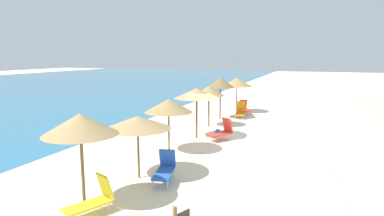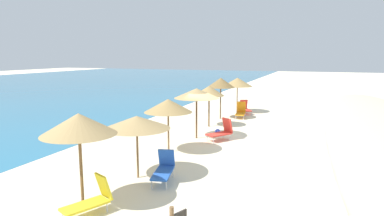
{
  "view_description": "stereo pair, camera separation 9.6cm",
  "coord_description": "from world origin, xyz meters",
  "px_view_note": "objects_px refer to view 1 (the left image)",
  "views": [
    {
      "loc": [
        -17.14,
        -5.12,
        4.52
      ],
      "look_at": [
        0.72,
        1.62,
        1.51
      ],
      "focal_mm": 31.51,
      "sensor_mm": 36.0,
      "label": 1
    },
    {
      "loc": [
        -17.11,
        -5.21,
        4.52
      ],
      "look_at": [
        0.72,
        1.62,
        1.51
      ],
      "focal_mm": 31.51,
      "sensor_mm": 36.0,
      "label": 2
    }
  ],
  "objects_px": {
    "beach_umbrella_4": "(209,91)",
    "lounge_chair_2": "(240,111)",
    "lounge_chair_4": "(93,199)",
    "beach_ball": "(218,132)",
    "beach_umbrella_1": "(138,122)",
    "beach_umbrella_6": "(237,82)",
    "beach_umbrella_0": "(80,124)",
    "lounge_chair_0": "(222,131)",
    "beach_umbrella_2": "(169,106)",
    "beach_umbrella_3": "(197,93)",
    "lounge_chair_3": "(245,108)",
    "lounge_chair_1": "(165,169)",
    "beach_umbrella_5": "(220,83)"
  },
  "relations": [
    {
      "from": "beach_umbrella_1",
      "to": "beach_umbrella_4",
      "type": "height_order",
      "value": "beach_umbrella_4"
    },
    {
      "from": "lounge_chair_3",
      "to": "lounge_chair_0",
      "type": "bearing_deg",
      "value": 64.29
    },
    {
      "from": "beach_umbrella_0",
      "to": "lounge_chair_2",
      "type": "distance_m",
      "value": 16.19
    },
    {
      "from": "beach_umbrella_1",
      "to": "beach_ball",
      "type": "distance_m",
      "value": 7.87
    },
    {
      "from": "beach_umbrella_0",
      "to": "lounge_chair_2",
      "type": "relative_size",
      "value": 1.91
    },
    {
      "from": "lounge_chair_1",
      "to": "lounge_chair_3",
      "type": "height_order",
      "value": "lounge_chair_1"
    },
    {
      "from": "beach_umbrella_3",
      "to": "beach_ball",
      "type": "xyz_separation_m",
      "value": [
        1.17,
        -0.86,
        -2.3
      ]
    },
    {
      "from": "lounge_chair_0",
      "to": "lounge_chair_3",
      "type": "height_order",
      "value": "lounge_chair_0"
    },
    {
      "from": "beach_umbrella_4",
      "to": "lounge_chair_1",
      "type": "relative_size",
      "value": 1.56
    },
    {
      "from": "beach_ball",
      "to": "beach_umbrella_3",
      "type": "bearing_deg",
      "value": 143.54
    },
    {
      "from": "beach_umbrella_1",
      "to": "beach_umbrella_6",
      "type": "relative_size",
      "value": 0.89
    },
    {
      "from": "lounge_chair_0",
      "to": "lounge_chair_4",
      "type": "distance_m",
      "value": 9.56
    },
    {
      "from": "lounge_chair_1",
      "to": "beach_ball",
      "type": "xyz_separation_m",
      "value": [
        7.56,
        0.24,
        -0.3
      ]
    },
    {
      "from": "beach_umbrella_1",
      "to": "lounge_chair_2",
      "type": "height_order",
      "value": "beach_umbrella_1"
    },
    {
      "from": "beach_umbrella_5",
      "to": "beach_umbrella_1",
      "type": "bearing_deg",
      "value": -178.14
    },
    {
      "from": "beach_umbrella_1",
      "to": "beach_umbrella_6",
      "type": "distance_m",
      "value": 15.39
    },
    {
      "from": "beach_umbrella_0",
      "to": "beach_umbrella_5",
      "type": "xyz_separation_m",
      "value": [
        15.03,
        0.05,
        0.06
      ]
    },
    {
      "from": "lounge_chair_2",
      "to": "beach_umbrella_2",
      "type": "bearing_deg",
      "value": 75.72
    },
    {
      "from": "beach_umbrella_6",
      "to": "lounge_chair_1",
      "type": "relative_size",
      "value": 1.65
    },
    {
      "from": "beach_umbrella_2",
      "to": "beach_umbrella_3",
      "type": "bearing_deg",
      "value": -5.8
    },
    {
      "from": "beach_umbrella_5",
      "to": "lounge_chair_1",
      "type": "relative_size",
      "value": 1.75
    },
    {
      "from": "beach_umbrella_2",
      "to": "beach_umbrella_3",
      "type": "distance_m",
      "value": 3.0
    },
    {
      "from": "beach_umbrella_1",
      "to": "beach_umbrella_4",
      "type": "bearing_deg",
      "value": 2.16
    },
    {
      "from": "beach_umbrella_4",
      "to": "lounge_chair_2",
      "type": "distance_m",
      "value": 4.34
    },
    {
      "from": "lounge_chair_4",
      "to": "beach_ball",
      "type": "relative_size",
      "value": 4.45
    },
    {
      "from": "beach_umbrella_5",
      "to": "lounge_chair_3",
      "type": "relative_size",
      "value": 1.96
    },
    {
      "from": "beach_umbrella_6",
      "to": "lounge_chair_4",
      "type": "relative_size",
      "value": 1.82
    },
    {
      "from": "beach_umbrella_1",
      "to": "beach_umbrella_6",
      "type": "bearing_deg",
      "value": -0.27
    },
    {
      "from": "beach_umbrella_1",
      "to": "lounge_chair_4",
      "type": "xyz_separation_m",
      "value": [
        -3.03,
        -0.23,
        -1.65
      ]
    },
    {
      "from": "beach_umbrella_6",
      "to": "lounge_chair_1",
      "type": "bearing_deg",
      "value": -176.32
    },
    {
      "from": "beach_umbrella_0",
      "to": "lounge_chair_2",
      "type": "bearing_deg",
      "value": -4.28
    },
    {
      "from": "beach_umbrella_2",
      "to": "beach_umbrella_3",
      "type": "height_order",
      "value": "beach_umbrella_3"
    },
    {
      "from": "beach_umbrella_3",
      "to": "beach_umbrella_0",
      "type": "bearing_deg",
      "value": 178.07
    },
    {
      "from": "beach_umbrella_3",
      "to": "lounge_chair_0",
      "type": "xyz_separation_m",
      "value": [
        0.05,
        -1.42,
        -1.98
      ]
    },
    {
      "from": "beach_umbrella_3",
      "to": "lounge_chair_2",
      "type": "height_order",
      "value": "beach_umbrella_3"
    },
    {
      "from": "beach_umbrella_2",
      "to": "lounge_chair_0",
      "type": "bearing_deg",
      "value": -29.64
    },
    {
      "from": "lounge_chair_2",
      "to": "lounge_chair_4",
      "type": "height_order",
      "value": "lounge_chair_2"
    },
    {
      "from": "beach_umbrella_2",
      "to": "lounge_chair_0",
      "type": "xyz_separation_m",
      "value": [
        3.02,
        -1.72,
        -1.71
      ]
    },
    {
      "from": "beach_umbrella_0",
      "to": "lounge_chair_2",
      "type": "xyz_separation_m",
      "value": [
        16.01,
        -1.2,
        -2.07
      ]
    },
    {
      "from": "beach_umbrella_5",
      "to": "lounge_chair_0",
      "type": "distance_m",
      "value": 6.48
    },
    {
      "from": "beach_umbrella_6",
      "to": "lounge_chair_4",
      "type": "height_order",
      "value": "beach_umbrella_6"
    },
    {
      "from": "lounge_chair_0",
      "to": "beach_ball",
      "type": "xyz_separation_m",
      "value": [
        1.12,
        0.55,
        -0.33
      ]
    },
    {
      "from": "beach_umbrella_2",
      "to": "lounge_chair_2",
      "type": "bearing_deg",
      "value": -6.89
    },
    {
      "from": "beach_umbrella_0",
      "to": "beach_umbrella_2",
      "type": "relative_size",
      "value": 1.13
    },
    {
      "from": "beach_umbrella_2",
      "to": "lounge_chair_2",
      "type": "distance_m",
      "value": 10.09
    },
    {
      "from": "beach_umbrella_1",
      "to": "lounge_chair_0",
      "type": "relative_size",
      "value": 1.62
    },
    {
      "from": "beach_umbrella_3",
      "to": "lounge_chair_1",
      "type": "height_order",
      "value": "beach_umbrella_3"
    },
    {
      "from": "beach_umbrella_6",
      "to": "lounge_chair_2",
      "type": "relative_size",
      "value": 1.85
    },
    {
      "from": "beach_umbrella_2",
      "to": "lounge_chair_0",
      "type": "relative_size",
      "value": 1.66
    },
    {
      "from": "beach_umbrella_6",
      "to": "lounge_chair_3",
      "type": "distance_m",
      "value": 2.13
    }
  ]
}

